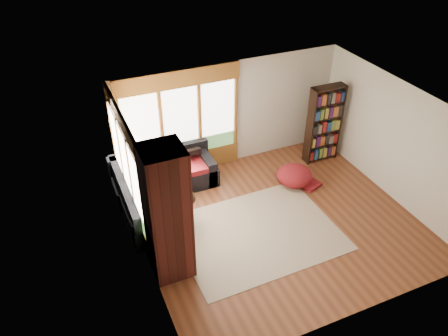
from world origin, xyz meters
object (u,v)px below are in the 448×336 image
object	(u,v)px
brick_chimney	(167,214)
dog_tan	(169,165)
area_rug	(257,233)
sectional_sofa	(162,187)
dog_brindle	(176,191)
bookshelf	(324,124)
pouf	(294,175)

from	to	relation	value
brick_chimney	dog_tan	xyz separation A→B (m)	(0.64, 2.06, -0.47)
area_rug	dog_tan	bearing A→B (deg)	123.45
sectional_sofa	area_rug	world-z (taller)	sectional_sofa
sectional_sofa	area_rug	distance (m)	2.34
brick_chimney	sectional_sofa	distance (m)	2.32
dog_tan	dog_brindle	bearing A→B (deg)	-147.42
sectional_sofa	dog_tan	bearing A→B (deg)	2.82
area_rug	sectional_sofa	bearing A→B (deg)	127.54
sectional_sofa	bookshelf	size ratio (longest dim) A/B	1.12
area_rug	pouf	size ratio (longest dim) A/B	3.84
sectional_sofa	pouf	world-z (taller)	sectional_sofa
area_rug	bookshelf	bearing A→B (deg)	34.32
brick_chimney	area_rug	size ratio (longest dim) A/B	0.82
bookshelf	area_rug	bearing A→B (deg)	-145.68
brick_chimney	sectional_sofa	world-z (taller)	brick_chimney
sectional_sofa	bookshelf	world-z (taller)	bookshelf
pouf	bookshelf	bearing A→B (deg)	30.21
pouf	dog_tan	distance (m)	2.91
dog_tan	bookshelf	bearing A→B (deg)	-49.25
sectional_sofa	dog_brindle	bearing A→B (deg)	-86.42
bookshelf	dog_brindle	xyz separation A→B (m)	(-4.03, -0.82, -0.22)
brick_chimney	sectional_sofa	size ratio (longest dim) A/B	1.18
pouf	dog_tan	bearing A→B (deg)	166.11
dog_brindle	dog_tan	bearing A→B (deg)	-37.40
sectional_sofa	dog_tan	distance (m)	0.56
pouf	dog_brindle	xyz separation A→B (m)	(-2.89, -0.15, 0.53)
area_rug	dog_tan	size ratio (longest dim) A/B	2.71
bookshelf	dog_tan	bearing A→B (deg)	179.69
brick_chimney	dog_brindle	xyz separation A→B (m)	(0.51, 1.22, -0.53)
dog_tan	area_rug	bearing A→B (deg)	-105.49
bookshelf	pouf	bearing A→B (deg)	-149.79
sectional_sofa	bookshelf	distance (m)	4.15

